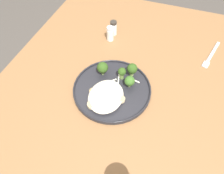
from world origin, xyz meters
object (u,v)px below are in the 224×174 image
at_px(broccoli_floret_left_leaning, 103,68).
at_px(broccoli_floret_rear_charred, 122,72).
at_px(seared_scallop_tiny_bay, 92,104).
at_px(dinner_fork, 211,55).
at_px(broccoli_floret_front_edge, 133,69).
at_px(broccoli_floret_small_sprig, 130,81).
at_px(seared_scallop_left_edge, 93,91).
at_px(salt_shaker, 110,34).
at_px(seared_scallop_rear_pale, 121,99).
at_px(seared_scallop_front_small, 111,101).
at_px(dinner_plate, 112,89).
at_px(seared_scallop_right_edge, 107,93).
at_px(seared_scallop_center_golden, 116,93).
at_px(pepper_shaker, 113,28).

height_order(broccoli_floret_left_leaning, broccoli_floret_rear_charred, broccoli_floret_left_leaning).
height_order(seared_scallop_tiny_bay, dinner_fork, seared_scallop_tiny_bay).
height_order(broccoli_floret_front_edge, broccoli_floret_small_sprig, broccoli_floret_front_edge).
height_order(broccoli_floret_rear_charred, dinner_fork, broccoli_floret_rear_charred).
distance_m(seared_scallop_left_edge, salt_shaker, 0.32).
xyz_separation_m(dinner_fork, salt_shaker, (-0.04, 0.44, 0.03)).
bearing_deg(seared_scallop_rear_pale, seared_scallop_front_small, 118.24).
distance_m(seared_scallop_rear_pale, broccoli_floret_small_sprig, 0.08).
height_order(dinner_plate, dinner_fork, dinner_plate).
relative_size(seared_scallop_front_small, seared_scallop_rear_pale, 0.98).
distance_m(seared_scallop_tiny_bay, dinner_fork, 0.56).
distance_m(seared_scallop_left_edge, broccoli_floret_left_leaning, 0.10).
bearing_deg(broccoli_floret_left_leaning, broccoli_floret_rear_charred, -86.84).
xyz_separation_m(seared_scallop_left_edge, seared_scallop_rear_pale, (0.00, -0.11, 0.00)).
height_order(seared_scallop_right_edge, seared_scallop_front_small, same).
distance_m(seared_scallop_rear_pale, seared_scallop_tiny_bay, 0.10).
distance_m(seared_scallop_right_edge, broccoli_floret_small_sprig, 0.09).
height_order(broccoli_floret_left_leaning, dinner_fork, broccoli_floret_left_leaning).
bearing_deg(seared_scallop_center_golden, seared_scallop_tiny_bay, 141.70).
bearing_deg(broccoli_floret_front_edge, pepper_shaker, 34.40).
height_order(seared_scallop_rear_pale, dinner_fork, seared_scallop_rear_pale).
bearing_deg(pepper_shaker, seared_scallop_left_edge, -172.61).
relative_size(seared_scallop_rear_pale, broccoli_floret_front_edge, 0.46).
bearing_deg(dinner_fork, dinner_plate, 132.83).
bearing_deg(dinner_fork, seared_scallop_right_edge, 135.08).
bearing_deg(seared_scallop_center_golden, seared_scallop_left_edge, 106.18).
distance_m(seared_scallop_center_golden, broccoli_floret_front_edge, 0.11).
height_order(seared_scallop_rear_pale, broccoli_floret_left_leaning, broccoli_floret_left_leaning).
relative_size(dinner_plate, dinner_fork, 1.58).
relative_size(seared_scallop_right_edge, seared_scallop_left_edge, 1.24).
xyz_separation_m(dinner_plate, seared_scallop_rear_pale, (-0.04, -0.05, 0.01)).
bearing_deg(broccoli_floret_front_edge, seared_scallop_right_edge, 153.83).
height_order(broccoli_floret_small_sprig, pepper_shaker, pepper_shaker).
bearing_deg(broccoli_floret_small_sprig, seared_scallop_left_edge, 123.12).
height_order(seared_scallop_right_edge, dinner_fork, seared_scallop_right_edge).
xyz_separation_m(seared_scallop_rear_pale, broccoli_floret_small_sprig, (0.07, -0.01, 0.02)).
bearing_deg(seared_scallop_center_golden, dinner_plate, 47.44).
bearing_deg(seared_scallop_left_edge, seared_scallop_center_golden, -73.82).
distance_m(seared_scallop_tiny_bay, pepper_shaker, 0.42).
bearing_deg(seared_scallop_front_small, broccoli_floret_small_sprig, -23.34).
height_order(broccoli_floret_rear_charred, salt_shaker, salt_shaker).
xyz_separation_m(seared_scallop_front_small, seared_scallop_center_golden, (0.04, -0.00, -0.00)).
distance_m(seared_scallop_front_small, pepper_shaker, 0.40).
bearing_deg(salt_shaker, broccoli_floret_rear_charred, -150.00).
bearing_deg(seared_scallop_left_edge, broccoli_floret_small_sprig, -56.88).
bearing_deg(seared_scallop_right_edge, dinner_plate, -13.31).
distance_m(dinner_plate, seared_scallop_center_golden, 0.03).
xyz_separation_m(salt_shaker, pepper_shaker, (0.04, 0.00, 0.00)).
xyz_separation_m(dinner_plate, seared_scallop_left_edge, (-0.04, 0.06, 0.01)).
relative_size(seared_scallop_right_edge, broccoli_floret_left_leaning, 0.60).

